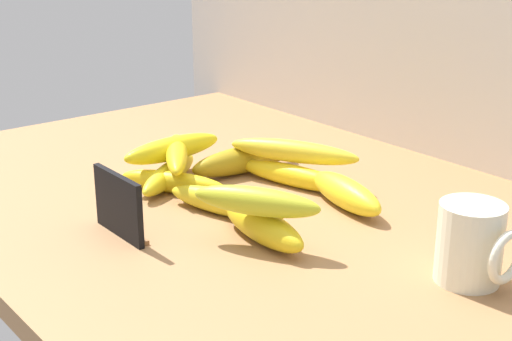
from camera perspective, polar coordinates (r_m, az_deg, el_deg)
counter_top at (r=110.38cm, az=-2.05°, el=-2.62°), size 110.00×76.00×3.00cm
chalkboard_sign at (r=96.49cm, az=-10.49°, el=-2.81°), size 11.00×1.80×8.40cm
coffee_mug at (r=86.28cm, az=16.29°, el=-5.45°), size 8.91×7.41×9.27cm
banana_0 at (r=105.24cm, az=6.92°, el=-1.73°), size 16.31×7.33×4.29cm
banana_1 at (r=112.95cm, az=2.93°, el=-0.40°), size 20.64×8.70×3.31cm
banana_2 at (r=93.64cm, az=0.56°, el=-4.33°), size 15.85×5.16×4.21cm
banana_3 at (r=102.05cm, az=-2.31°, el=-2.50°), size 18.76×9.59×3.58cm
banana_4 at (r=118.70cm, az=-0.93°, el=0.87°), size 5.29×19.52×4.35cm
banana_5 at (r=110.85cm, az=-6.43°, el=-0.89°), size 16.20×11.61×3.29cm
banana_6 at (r=114.13cm, az=-6.68°, el=-0.26°), size 12.94×16.76×3.46cm
banana_7 at (r=112.58cm, az=-6.12°, el=1.28°), size 16.63×12.38×3.24cm
banana_8 at (r=113.44cm, az=2.90°, el=1.48°), size 19.92×12.84×3.41cm
banana_9 at (r=114.54cm, az=-6.42°, el=1.69°), size 4.12×17.25×3.65cm
banana_10 at (r=91.04cm, az=0.01°, el=-2.39°), size 16.02×11.53×3.58cm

